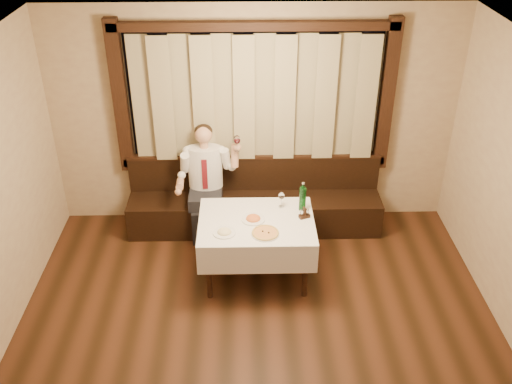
{
  "coord_description": "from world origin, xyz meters",
  "views": [
    {
      "loc": [
        -0.12,
        -3.49,
        4.23
      ],
      "look_at": [
        0.0,
        1.9,
        1.0
      ],
      "focal_mm": 40.0,
      "sensor_mm": 36.0,
      "label": 1
    }
  ],
  "objects_px": {
    "banquette": "(255,205)",
    "pasta_red": "(253,217)",
    "cruet_caddy": "(304,214)",
    "seated_man": "(206,174)",
    "pasta_cream": "(224,231)",
    "dining_table": "(256,228)",
    "green_bottle": "(303,198)",
    "pizza": "(265,233)"
  },
  "relations": [
    {
      "from": "dining_table",
      "to": "pizza",
      "type": "relative_size",
      "value": 4.19
    },
    {
      "from": "banquette",
      "to": "pasta_red",
      "type": "relative_size",
      "value": 12.29
    },
    {
      "from": "pizza",
      "to": "pasta_cream",
      "type": "xyz_separation_m",
      "value": [
        -0.43,
        0.02,
        0.02
      ]
    },
    {
      "from": "seated_man",
      "to": "pasta_red",
      "type": "bearing_deg",
      "value": -58.27
    },
    {
      "from": "pizza",
      "to": "cruet_caddy",
      "type": "height_order",
      "value": "cruet_caddy"
    },
    {
      "from": "banquette",
      "to": "pasta_red",
      "type": "bearing_deg",
      "value": -91.97
    },
    {
      "from": "pasta_cream",
      "to": "dining_table",
      "type": "bearing_deg",
      "value": 34.22
    },
    {
      "from": "pasta_red",
      "to": "cruet_caddy",
      "type": "xyz_separation_m",
      "value": [
        0.56,
        0.03,
        0.01
      ]
    },
    {
      "from": "pasta_red",
      "to": "cruet_caddy",
      "type": "bearing_deg",
      "value": 3.37
    },
    {
      "from": "banquette",
      "to": "seated_man",
      "type": "distance_m",
      "value": 0.8
    },
    {
      "from": "dining_table",
      "to": "green_bottle",
      "type": "bearing_deg",
      "value": 21.98
    },
    {
      "from": "pasta_red",
      "to": "pasta_cream",
      "type": "distance_m",
      "value": 0.4
    },
    {
      "from": "seated_man",
      "to": "pizza",
      "type": "bearing_deg",
      "value": -59.88
    },
    {
      "from": "seated_man",
      "to": "dining_table",
      "type": "bearing_deg",
      "value": -57.12
    },
    {
      "from": "banquette",
      "to": "green_bottle",
      "type": "distance_m",
      "value": 1.13
    },
    {
      "from": "pasta_red",
      "to": "seated_man",
      "type": "distance_m",
      "value": 1.08
    },
    {
      "from": "pasta_red",
      "to": "pasta_cream",
      "type": "relative_size",
      "value": 1.08
    },
    {
      "from": "pasta_red",
      "to": "pizza",
      "type": "bearing_deg",
      "value": -65.73
    },
    {
      "from": "dining_table",
      "to": "seated_man",
      "type": "relative_size",
      "value": 0.88
    },
    {
      "from": "pasta_cream",
      "to": "green_bottle",
      "type": "height_order",
      "value": "green_bottle"
    },
    {
      "from": "banquette",
      "to": "cruet_caddy",
      "type": "bearing_deg",
      "value": -61.51
    },
    {
      "from": "pizza",
      "to": "pasta_cream",
      "type": "height_order",
      "value": "pasta_cream"
    },
    {
      "from": "pasta_cream",
      "to": "seated_man",
      "type": "distance_m",
      "value": 1.2
    },
    {
      "from": "pasta_red",
      "to": "cruet_caddy",
      "type": "height_order",
      "value": "cruet_caddy"
    },
    {
      "from": "pizza",
      "to": "pasta_red",
      "type": "bearing_deg",
      "value": 114.27
    },
    {
      "from": "pizza",
      "to": "seated_man",
      "type": "distance_m",
      "value": 1.38
    },
    {
      "from": "banquette",
      "to": "cruet_caddy",
      "type": "relative_size",
      "value": 24.24
    },
    {
      "from": "pasta_cream",
      "to": "cruet_caddy",
      "type": "xyz_separation_m",
      "value": [
        0.88,
        0.28,
        0.01
      ]
    },
    {
      "from": "pasta_red",
      "to": "dining_table",
      "type": "bearing_deg",
      "value": -21.35
    },
    {
      "from": "pasta_cream",
      "to": "cruet_caddy",
      "type": "distance_m",
      "value": 0.92
    },
    {
      "from": "pasta_cream",
      "to": "pizza",
      "type": "bearing_deg",
      "value": -3.17
    },
    {
      "from": "cruet_caddy",
      "to": "seated_man",
      "type": "bearing_deg",
      "value": 119.8
    },
    {
      "from": "pizza",
      "to": "green_bottle",
      "type": "xyz_separation_m",
      "value": [
        0.43,
        0.47,
        0.14
      ]
    },
    {
      "from": "pasta_cream",
      "to": "seated_man",
      "type": "relative_size",
      "value": 0.17
    },
    {
      "from": "pasta_red",
      "to": "green_bottle",
      "type": "height_order",
      "value": "green_bottle"
    },
    {
      "from": "dining_table",
      "to": "pasta_red",
      "type": "xyz_separation_m",
      "value": [
        -0.03,
        0.01,
        0.14
      ]
    },
    {
      "from": "dining_table",
      "to": "seated_man",
      "type": "distance_m",
      "value": 1.13
    },
    {
      "from": "pizza",
      "to": "cruet_caddy",
      "type": "xyz_separation_m",
      "value": [
        0.44,
        0.31,
        0.03
      ]
    },
    {
      "from": "pizza",
      "to": "cruet_caddy",
      "type": "distance_m",
      "value": 0.54
    },
    {
      "from": "pasta_red",
      "to": "pasta_cream",
      "type": "height_order",
      "value": "pasta_red"
    },
    {
      "from": "banquette",
      "to": "pasta_red",
      "type": "xyz_separation_m",
      "value": [
        -0.03,
        -1.01,
        0.48
      ]
    },
    {
      "from": "banquette",
      "to": "seated_man",
      "type": "bearing_deg",
      "value": -171.53
    }
  ]
}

